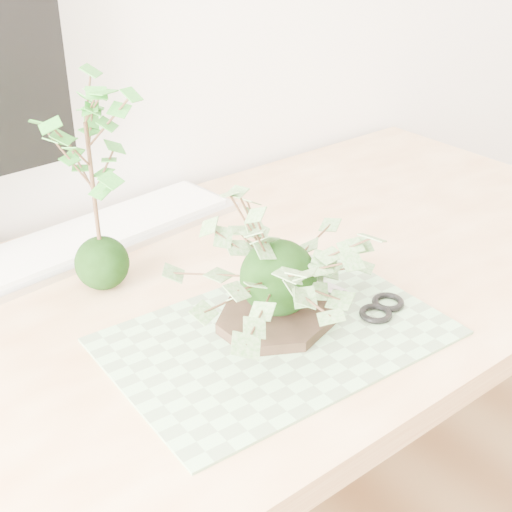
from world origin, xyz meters
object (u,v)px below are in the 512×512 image
Objects in this scene: maple_kokedama at (87,137)px; keyboard at (96,235)px; ivy_kokedama at (279,245)px; desk at (201,351)px.

maple_kokedama is 0.27m from keyboard.
ivy_kokedama is 0.99× the size of maple_kokedama.
maple_kokedama is (-0.09, 0.12, 0.32)m from desk.
keyboard is (-0.08, 0.37, -0.11)m from ivy_kokedama.
maple_kokedama is at bearing 120.96° from ivy_kokedama.
ivy_kokedama reaches higher than desk.
maple_kokedama is at bearing 125.74° from desk.
maple_kokedama is (-0.14, 0.23, 0.11)m from ivy_kokedama.
desk is at bearing 115.23° from ivy_kokedama.
keyboard is (-0.03, 0.26, 0.10)m from desk.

